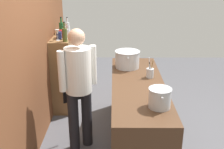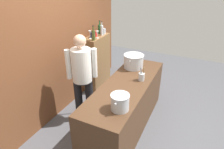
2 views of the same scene
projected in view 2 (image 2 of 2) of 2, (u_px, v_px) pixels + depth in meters
The scene contains 16 objects.
ground_plane at pixel (125, 126), 3.64m from camera, with size 8.00×8.00×0.00m, color #4C4C51.
brick_back_panel at pixel (55, 37), 3.50m from camera, with size 4.40×0.10×3.00m, color brown.
prep_counter at pixel (126, 106), 3.44m from camera, with size 2.21×0.70×0.90m, color #472D1C.
bar_cabinet at pixel (97, 62), 4.69m from camera, with size 0.76×0.32×1.26m, color brown.
chef at pixel (82, 74), 3.40m from camera, with size 0.41×0.46×1.66m.
stockpot_large at pixel (134, 61), 3.73m from camera, with size 0.44×0.38×0.26m.
stockpot_small at pixel (120, 102), 2.57m from camera, with size 0.32×0.25×0.22m.
utensil_crock at pixel (141, 77), 3.30m from camera, with size 0.10×0.10×0.29m.
wine_bottle_olive at pixel (93, 35), 4.09m from camera, with size 0.08×0.08×0.31m.
wine_bottle_green at pixel (100, 29), 4.57m from camera, with size 0.08×0.08×0.30m.
wine_bottle_clear at pixel (102, 30), 4.42m from camera, with size 0.06×0.06×0.31m.
wine_glass_short at pixel (97, 33), 4.23m from camera, with size 0.07×0.07×0.16m.
wine_glass_wide at pixel (90, 33), 4.18m from camera, with size 0.06×0.06×0.18m.
spice_tin_silver at pixel (103, 31), 4.55m from camera, with size 0.08×0.08×0.13m, color #B2B2B7.
spice_tin_red at pixel (95, 34), 4.37m from camera, with size 0.08×0.08×0.12m, color red.
spice_tin_navy at pixel (93, 35), 4.29m from camera, with size 0.07×0.07×0.12m, color navy.
Camera 2 is at (-2.63, -1.00, 2.51)m, focal length 31.53 mm.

